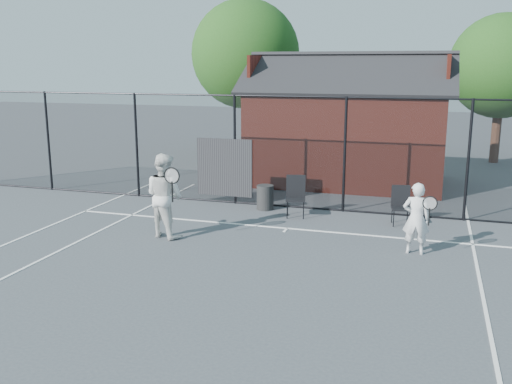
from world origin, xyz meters
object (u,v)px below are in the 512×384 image
(player_front, at_px, (416,218))
(player_back, at_px, (164,195))
(chair_left, at_px, (296,197))
(waste_bin, at_px, (265,197))
(clubhouse, at_px, (348,133))
(chair_right, at_px, (401,206))

(player_front, distance_m, player_back, 5.41)
(chair_left, bearing_deg, waste_bin, 139.67)
(chair_left, relative_size, waste_bin, 1.55)
(clubhouse, xyz_separation_m, player_front, (2.43, -6.97, -0.87))
(waste_bin, bearing_deg, chair_right, -8.04)
(chair_right, distance_m, waste_bin, 3.58)
(clubhouse, distance_m, waste_bin, 4.83)
(chair_left, bearing_deg, clubhouse, 70.87)
(player_front, xyz_separation_m, player_back, (-5.39, -0.43, 0.20))
(player_back, relative_size, chair_right, 2.04)
(chair_left, bearing_deg, player_back, -146.27)
(clubhouse, bearing_deg, player_front, -70.81)
(clubhouse, relative_size, player_back, 3.45)
(player_front, relative_size, player_back, 0.78)
(player_front, bearing_deg, chair_right, 100.94)
(chair_right, relative_size, waste_bin, 1.41)
(player_back, bearing_deg, player_front, 4.55)
(chair_left, bearing_deg, chair_right, -12.51)
(player_back, distance_m, chair_right, 5.60)
(clubhouse, distance_m, player_front, 7.44)
(player_back, height_order, waste_bin, player_back)
(player_front, distance_m, waste_bin, 4.73)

